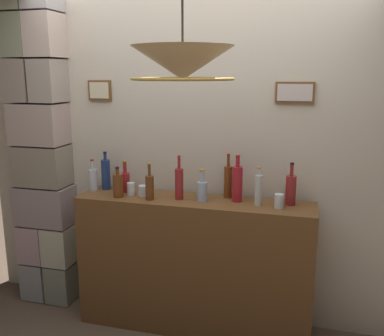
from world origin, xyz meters
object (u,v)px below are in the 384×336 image
(liquor_bottle_sherry, at_px, (237,183))
(liquor_bottle_mezcal, at_px, (118,185))
(liquor_bottle_whiskey, at_px, (202,190))
(liquor_bottle_bourbon, at_px, (93,179))
(liquor_bottle_vodka, at_px, (179,183))
(liquor_bottle_gin, at_px, (291,189))
(liquor_bottle_vermouth, at_px, (125,181))
(glass_tumbler_rocks, at_px, (279,201))
(pendant_lamp, at_px, (183,64))
(liquor_bottle_amaro, at_px, (106,174))
(liquor_bottle_port, at_px, (150,187))
(liquor_bottle_rum, at_px, (228,181))
(glass_tumbler_shot, at_px, (143,191))
(liquor_bottle_tequila, at_px, (258,190))
(glass_tumbler_highball, at_px, (131,189))

(liquor_bottle_sherry, bearing_deg, liquor_bottle_mezcal, -171.86)
(liquor_bottle_whiskey, distance_m, liquor_bottle_bourbon, 0.90)
(liquor_bottle_vodka, relative_size, liquor_bottle_gin, 1.08)
(liquor_bottle_vermouth, height_order, liquor_bottle_sherry, liquor_bottle_sherry)
(liquor_bottle_vermouth, relative_size, liquor_bottle_vodka, 0.77)
(glass_tumbler_rocks, xyz_separation_m, pendant_lamp, (-0.49, -0.67, 0.90))
(liquor_bottle_amaro, xyz_separation_m, liquor_bottle_port, (0.44, -0.18, -0.03))
(liquor_bottle_amaro, height_order, liquor_bottle_whiskey, liquor_bottle_amaro)
(liquor_bottle_rum, relative_size, liquor_bottle_port, 1.19)
(liquor_bottle_amaro, bearing_deg, glass_tumbler_rocks, -5.57)
(glass_tumbler_rocks, bearing_deg, liquor_bottle_bourbon, 176.92)
(liquor_bottle_bourbon, bearing_deg, liquor_bottle_rum, 4.21)
(liquor_bottle_bourbon, bearing_deg, liquor_bottle_sherry, 0.08)
(glass_tumbler_shot, xyz_separation_m, pendant_lamp, (0.52, -0.70, 0.91))
(liquor_bottle_mezcal, relative_size, liquor_bottle_bourbon, 0.92)
(liquor_bottle_amaro, xyz_separation_m, liquor_bottle_vermouth, (0.18, -0.04, -0.04))
(pendant_lamp, bearing_deg, liquor_bottle_tequila, 63.47)
(liquor_bottle_vermouth, xyz_separation_m, liquor_bottle_gin, (1.26, -0.00, 0.02))
(liquor_bottle_mezcal, bearing_deg, liquor_bottle_amaro, 135.95)
(liquor_bottle_mezcal, distance_m, liquor_bottle_bourbon, 0.30)
(glass_tumbler_highball, height_order, pendant_lamp, pendant_lamp)
(liquor_bottle_amaro, height_order, liquor_bottle_bourbon, liquor_bottle_amaro)
(liquor_bottle_rum, distance_m, liquor_bottle_port, 0.58)
(liquor_bottle_tequila, bearing_deg, glass_tumbler_shot, 179.17)
(glass_tumbler_shot, bearing_deg, glass_tumbler_rocks, -2.04)
(liquor_bottle_rum, height_order, pendant_lamp, pendant_lamp)
(glass_tumbler_highball, bearing_deg, liquor_bottle_mezcal, -135.68)
(liquor_bottle_sherry, xyz_separation_m, liquor_bottle_vodka, (-0.42, -0.05, -0.01))
(liquor_bottle_mezcal, xyz_separation_m, liquor_bottle_vermouth, (-0.00, 0.14, -0.00))
(liquor_bottle_whiskey, relative_size, liquor_bottle_bourbon, 0.94)
(liquor_bottle_mezcal, height_order, liquor_bottle_vermouth, liquor_bottle_vermouth)
(glass_tumbler_highball, xyz_separation_m, pendant_lamp, (0.62, -0.69, 0.90))
(liquor_bottle_vodka, xyz_separation_m, liquor_bottle_gin, (0.80, 0.07, -0.01))
(liquor_bottle_mezcal, height_order, liquor_bottle_vodka, liquor_bottle_vodka)
(liquor_bottle_amaro, height_order, liquor_bottle_mezcal, liquor_bottle_amaro)
(liquor_bottle_gin, bearing_deg, liquor_bottle_mezcal, -173.52)
(liquor_bottle_vermouth, relative_size, pendant_lamp, 0.46)
(liquor_bottle_tequila, xyz_separation_m, glass_tumbler_highball, (-0.96, 0.00, -0.06))
(liquor_bottle_rum, height_order, glass_tumbler_shot, liquor_bottle_rum)
(liquor_bottle_vermouth, relative_size, glass_tumbler_highball, 2.59)
(liquor_bottle_tequila, xyz_separation_m, glass_tumbler_rocks, (0.15, -0.02, -0.06))
(liquor_bottle_amaro, xyz_separation_m, liquor_bottle_gin, (1.44, -0.04, -0.01))
(liquor_bottle_sherry, height_order, pendant_lamp, pendant_lamp)
(liquor_bottle_rum, height_order, liquor_bottle_gin, liquor_bottle_rum)
(liquor_bottle_mezcal, xyz_separation_m, glass_tumbler_rocks, (1.18, 0.05, -0.04))
(liquor_bottle_whiskey, relative_size, liquor_bottle_port, 0.84)
(liquor_bottle_bourbon, distance_m, glass_tumbler_shot, 0.44)
(liquor_bottle_gin, distance_m, glass_tumbler_shot, 1.09)
(glass_tumbler_shot, bearing_deg, liquor_bottle_whiskey, -1.69)
(pendant_lamp, bearing_deg, liquor_bottle_vermouth, 132.18)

